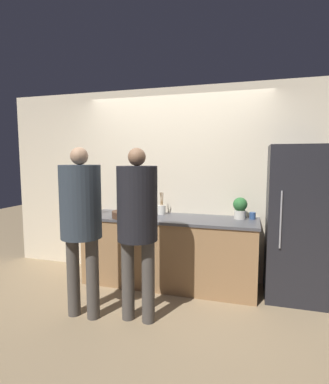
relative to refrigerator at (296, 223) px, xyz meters
The scene contains 12 objects.
ground_plane 1.81m from the refrigerator, 164.35° to the right, with size 14.00×14.00×0.00m, color #9E8460.
wall_back 1.60m from the refrigerator, 167.92° to the left, with size 5.20×0.06×2.60m.
counter 1.58m from the refrigerator, behind, with size 2.24×0.73×0.89m.
refrigerator is the anchor object (origin of this frame).
person_left 2.42m from the refrigerator, 153.22° to the right, with size 0.41×0.41×1.75m.
person_center 1.87m from the refrigerator, 147.67° to the right, with size 0.40×0.40×1.74m.
fruit_bowl 2.05m from the refrigerator, behind, with size 0.36×0.36×0.13m.
utensil_crock 1.68m from the refrigerator, behind, with size 0.11×0.11×0.30m.
bottle_red 2.55m from the refrigerator, behind, with size 0.08×0.08×0.25m.
bottle_green 2.34m from the refrigerator, behind, with size 0.06×0.06×0.21m.
cup_blue 0.50m from the refrigerator, 165.08° to the left, with size 0.08×0.08×0.09m.
potted_plant 0.66m from the refrigerator, behind, with size 0.18×0.18×0.27m.
Camera 1 is at (1.01, -3.28, 1.63)m, focal length 28.00 mm.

